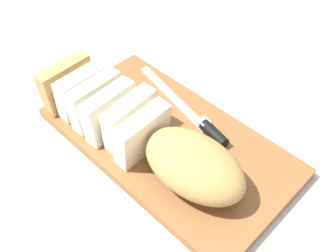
% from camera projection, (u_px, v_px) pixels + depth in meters
% --- Properties ---
extents(ground_plane, '(3.00, 3.00, 0.00)m').
position_uv_depth(ground_plane, '(168.00, 145.00, 0.71)').
color(ground_plane, beige).
extents(cutting_board, '(0.46, 0.25, 0.02)m').
position_uv_depth(cutting_board, '(168.00, 141.00, 0.70)').
color(cutting_board, brown).
rests_on(cutting_board, ground_plane).
extents(bread_loaf, '(0.41, 0.14, 0.08)m').
position_uv_depth(bread_loaf, '(146.00, 134.00, 0.65)').
color(bread_loaf, tan).
rests_on(bread_loaf, cutting_board).
extents(bread_knife, '(0.27, 0.07, 0.02)m').
position_uv_depth(bread_knife, '(202.00, 123.00, 0.71)').
color(bread_knife, silver).
rests_on(bread_knife, cutting_board).
extents(crumb_near_knife, '(0.01, 0.01, 0.01)m').
position_uv_depth(crumb_near_knife, '(187.00, 144.00, 0.68)').
color(crumb_near_knife, tan).
rests_on(crumb_near_knife, cutting_board).
extents(crumb_near_loaf, '(0.01, 0.01, 0.01)m').
position_uv_depth(crumb_near_loaf, '(187.00, 145.00, 0.68)').
color(crumb_near_loaf, tan).
rests_on(crumb_near_loaf, cutting_board).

